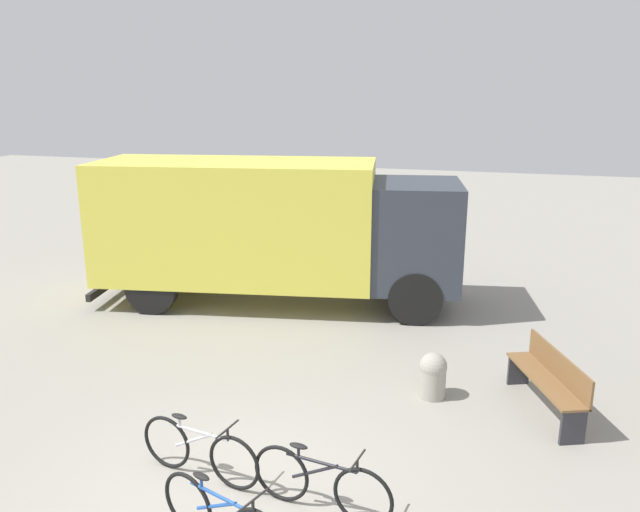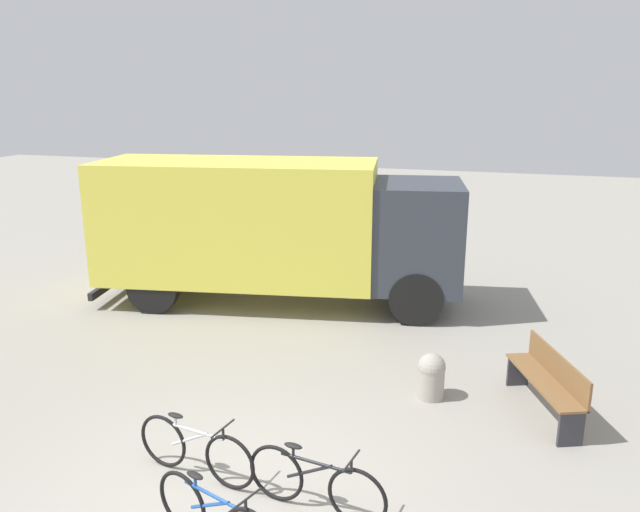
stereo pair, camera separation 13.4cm
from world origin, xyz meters
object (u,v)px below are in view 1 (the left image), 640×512
at_px(bicycle_far, 321,483).
at_px(park_bench, 550,378).
at_px(bicycle_near, 199,450).
at_px(bollard_near_bench, 433,374).
at_px(delivery_truck, 272,225).

bearing_deg(bicycle_far, park_bench, 59.22).
distance_m(bicycle_near, bollard_near_bench, 3.72).
height_order(bicycle_far, bollard_near_bench, bicycle_far).
xyz_separation_m(park_bench, bicycle_far, (-2.51, -3.04, -0.15)).
xyz_separation_m(delivery_truck, bicycle_near, (1.39, -6.20, -1.34)).
xyz_separation_m(bicycle_far, bollard_near_bench, (0.87, 3.02, 0.00)).
xyz_separation_m(delivery_truck, bollard_near_bench, (3.81, -3.38, -1.34)).
height_order(delivery_truck, bicycle_far, delivery_truck).
distance_m(delivery_truck, bicycle_near, 6.49).
distance_m(delivery_truck, bollard_near_bench, 5.27).
relative_size(delivery_truck, bollard_near_bench, 11.21).
relative_size(bicycle_near, bicycle_far, 1.00).
xyz_separation_m(bicycle_near, bollard_near_bench, (2.42, 2.82, 0.00)).
height_order(delivery_truck, bicycle_near, delivery_truck).
bearing_deg(delivery_truck, park_bench, -41.42).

